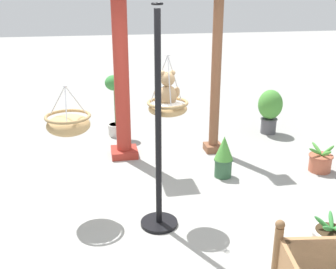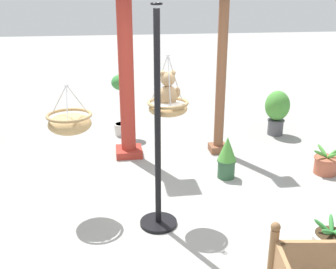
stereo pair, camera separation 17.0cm
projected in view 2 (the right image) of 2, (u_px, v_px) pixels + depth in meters
ground_plane at (168, 218)px, 5.03m from camera, size 40.00×40.00×0.00m
display_pole_central at (158, 163)px, 4.62m from camera, size 0.44×0.44×2.52m
hanging_basket_with_teddy at (168, 107)px, 4.68m from camera, size 0.47×0.47×0.70m
teddy_bear at (168, 91)px, 4.64m from camera, size 0.29×0.27×0.43m
hanging_basket_left_high at (70, 123)px, 4.85m from camera, size 0.54×0.54×0.60m
greenhouse_pillar_left at (221, 73)px, 6.58m from camera, size 0.30×0.30×2.80m
greenhouse_pillar_right at (126, 74)px, 6.43m from camera, size 0.45×0.45×2.84m
potted_plant_fern_front at (326, 163)px, 6.17m from camera, size 0.45×0.46×0.42m
potted_plant_flowering_red at (331, 240)px, 4.35m from camera, size 0.44×0.45×0.36m
potted_plant_bushy_green at (227, 157)px, 5.98m from camera, size 0.28×0.28×0.64m
potted_plant_conical_shrub at (277, 110)px, 7.69m from camera, size 0.46×0.46×0.85m
potted_plant_broad_leaf at (121, 102)px, 7.63m from camera, size 0.33×0.33×1.16m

